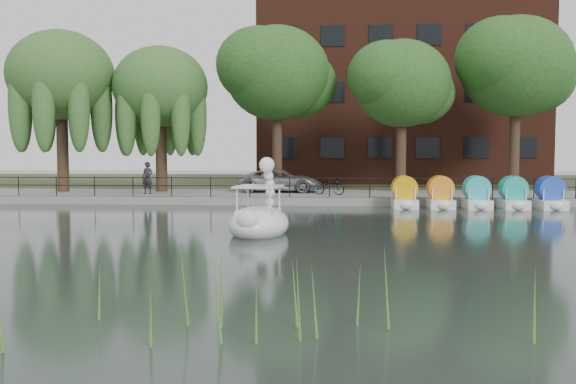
# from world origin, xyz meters

# --- Properties ---
(ground_plane) EXTENTS (120.00, 120.00, 0.00)m
(ground_plane) POSITION_xyz_m (0.00, 0.00, 0.00)
(ground_plane) COLOR #323E3A
(promenade) EXTENTS (40.00, 6.00, 0.40)m
(promenade) POSITION_xyz_m (0.00, 16.00, 0.20)
(promenade) COLOR gray
(promenade) RESTS_ON ground_plane
(kerb) EXTENTS (40.00, 0.25, 0.40)m
(kerb) POSITION_xyz_m (0.00, 13.05, 0.20)
(kerb) COLOR gray
(kerb) RESTS_ON ground_plane
(land_strip) EXTENTS (60.00, 22.00, 0.36)m
(land_strip) POSITION_xyz_m (0.00, 30.00, 0.18)
(land_strip) COLOR #47512D
(land_strip) RESTS_ON ground_plane
(railing) EXTENTS (32.00, 0.05, 1.00)m
(railing) POSITION_xyz_m (0.00, 13.25, 1.15)
(railing) COLOR black
(railing) RESTS_ON promenade
(apartment_building) EXTENTS (20.00, 10.07, 18.00)m
(apartment_building) POSITION_xyz_m (7.00, 29.97, 9.36)
(apartment_building) COLOR #4C1E16
(apartment_building) RESTS_ON land_strip
(willow_left) EXTENTS (5.88, 5.88, 9.01)m
(willow_left) POSITION_xyz_m (-13.00, 16.50, 6.87)
(willow_left) COLOR #473323
(willow_left) RESTS_ON promenade
(willow_mid) EXTENTS (5.32, 5.32, 8.15)m
(willow_mid) POSITION_xyz_m (-7.50, 17.00, 6.25)
(willow_mid) COLOR #473323
(willow_mid) RESTS_ON promenade
(broadleaf_center) EXTENTS (6.00, 6.00, 9.25)m
(broadleaf_center) POSITION_xyz_m (-1.00, 18.00, 7.06)
(broadleaf_center) COLOR #473323
(broadleaf_center) RESTS_ON promenade
(broadleaf_right) EXTENTS (5.40, 5.40, 8.32)m
(broadleaf_right) POSITION_xyz_m (6.00, 17.50, 6.39)
(broadleaf_right) COLOR #473323
(broadleaf_right) RESTS_ON promenade
(broadleaf_far) EXTENTS (6.30, 6.30, 9.71)m
(broadleaf_far) POSITION_xyz_m (12.50, 18.50, 7.40)
(broadleaf_far) COLOR #473323
(broadleaf_far) RESTS_ON promenade
(minivan) EXTENTS (2.53, 5.36, 1.48)m
(minivan) POSITION_xyz_m (-0.78, 16.81, 1.14)
(minivan) COLOR gray
(minivan) RESTS_ON promenade
(bicycle) EXTENTS (1.25, 1.82, 1.00)m
(bicycle) POSITION_xyz_m (1.98, 14.94, 0.90)
(bicycle) COLOR gray
(bicycle) RESTS_ON promenade
(pedestrian) EXTENTS (0.81, 0.64, 1.98)m
(pedestrian) POSITION_xyz_m (-7.71, 14.89, 1.39)
(pedestrian) COLOR black
(pedestrian) RESTS_ON promenade
(swan_boat) EXTENTS (2.37, 3.29, 2.56)m
(swan_boat) POSITION_xyz_m (-0.35, 2.40, 0.56)
(swan_boat) COLOR white
(swan_boat) RESTS_ON ground_plane
(pedal_boat_row) EXTENTS (7.95, 1.70, 1.40)m
(pedal_boat_row) POSITION_xyz_m (8.96, 12.00, 0.61)
(pedal_boat_row) COLOR white
(pedal_boat_row) RESTS_ON ground_plane
(reed_bank) EXTENTS (24.00, 2.40, 1.20)m
(reed_bank) POSITION_xyz_m (2.00, -9.50, 0.60)
(reed_bank) COLOR #669938
(reed_bank) RESTS_ON ground_plane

